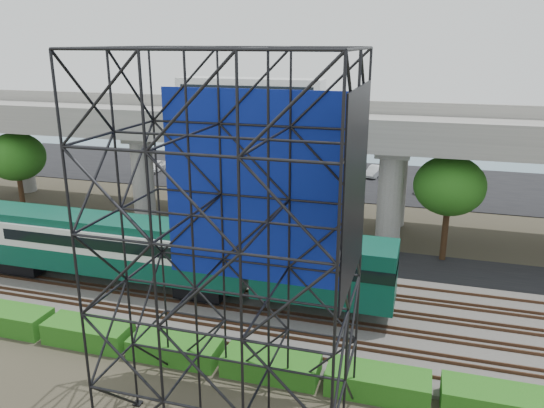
% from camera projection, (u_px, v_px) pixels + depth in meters
% --- Properties ---
extents(ground, '(140.00, 140.00, 0.00)m').
position_uv_depth(ground, '(193.00, 314.00, 30.82)').
color(ground, '#474233').
rests_on(ground, ground).
extents(ballast_bed, '(90.00, 12.00, 0.20)m').
position_uv_depth(ballast_bed, '(207.00, 298.00, 32.62)').
color(ballast_bed, slate).
rests_on(ballast_bed, ground).
extents(service_road, '(90.00, 5.00, 0.08)m').
position_uv_depth(service_road, '(251.00, 249.00, 40.43)').
color(service_road, black).
rests_on(service_road, ground).
extents(parking_lot, '(90.00, 18.00, 0.08)m').
position_uv_depth(parking_lot, '(315.00, 177.00, 61.98)').
color(parking_lot, black).
rests_on(parking_lot, ground).
extents(harbor_water, '(140.00, 40.00, 0.03)m').
position_uv_depth(harbor_water, '(344.00, 144.00, 82.15)').
color(harbor_water, slate).
rests_on(harbor_water, ground).
extents(rail_tracks, '(90.00, 9.52, 0.16)m').
position_uv_depth(rail_tracks, '(207.00, 295.00, 32.57)').
color(rail_tracks, '#472D1E').
rests_on(rail_tracks, ballast_bed).
extents(commuter_train, '(29.30, 3.06, 4.30)m').
position_uv_depth(commuter_train, '(137.00, 248.00, 33.05)').
color(commuter_train, black).
rests_on(commuter_train, rail_tracks).
extents(overpass, '(80.00, 12.00, 12.40)m').
position_uv_depth(overpass, '(270.00, 131.00, 43.11)').
color(overpass, '#9E9B93').
rests_on(overpass, ground).
extents(scaffold_tower, '(9.36, 6.36, 15.00)m').
position_uv_depth(scaffold_tower, '(231.00, 258.00, 19.81)').
color(scaffold_tower, black).
rests_on(scaffold_tower, ground).
extents(hedge_strip, '(34.60, 1.80, 1.20)m').
position_uv_depth(hedge_strip, '(175.00, 348.00, 26.44)').
color(hedge_strip, '#1B5814').
rests_on(hedge_strip, ground).
extents(trees, '(40.94, 16.94, 7.69)m').
position_uv_depth(trees, '(219.00, 159.00, 45.26)').
color(trees, '#382314').
rests_on(trees, ground).
extents(suv, '(4.89, 3.56, 1.24)m').
position_uv_depth(suv, '(225.00, 234.00, 41.60)').
color(suv, black).
rests_on(suv, service_road).
extents(parked_cars, '(37.17, 9.42, 1.31)m').
position_uv_depth(parked_cars, '(313.00, 173.00, 61.11)').
color(parked_cars, white).
rests_on(parked_cars, parking_lot).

